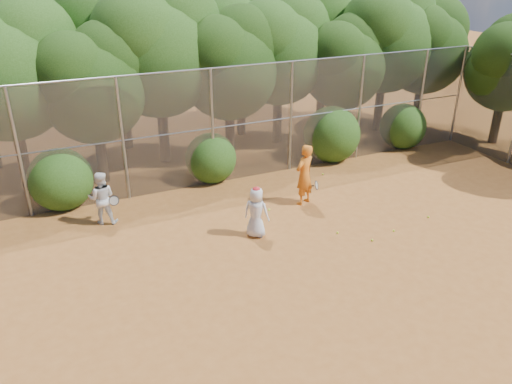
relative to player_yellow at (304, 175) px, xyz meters
name	(u,v)px	position (x,y,z in m)	size (l,w,h in m)	color
ground	(330,260)	(-1.02, -3.24, -0.99)	(80.00, 80.00, 0.00)	brown
fence_back	(237,123)	(-1.14, 2.76, 1.06)	(20.05, 0.09, 4.03)	gray
tree_1	(5,64)	(-7.96, 5.30, 3.17)	(4.64, 4.03, 6.35)	black
tree_2	(93,80)	(-5.47, 4.60, 2.59)	(3.99, 3.47, 5.47)	black
tree_3	(158,45)	(-2.96, 5.60, 3.40)	(4.89, 4.26, 6.70)	black
tree_4	(229,61)	(-0.47, 5.00, 2.77)	(4.19, 3.64, 5.73)	black
tree_5	(280,45)	(2.03, 5.80, 3.05)	(4.51, 3.92, 6.17)	black
tree_6	(345,59)	(4.53, 4.79, 2.48)	(3.86, 3.36, 5.29)	black
tree_7	(387,34)	(7.04, 5.40, 3.29)	(4.77, 4.14, 6.53)	black
tree_8	(426,43)	(9.03, 5.10, 2.82)	(4.25, 3.70, 5.82)	black
tree_10	(117,33)	(-3.96, 7.81, 3.63)	(5.15, 4.48, 7.06)	black
tree_11	(241,39)	(1.04, 7.40, 3.17)	(4.64, 4.03, 6.35)	black
tree_12	(326,23)	(5.54, 8.00, 3.52)	(5.02, 4.37, 6.88)	black
tree_13	(509,61)	(10.43, 1.79, 2.48)	(3.86, 3.36, 5.29)	black
bush_0	(60,177)	(-7.02, 3.06, 0.01)	(2.00, 2.00, 2.00)	#1F4310
bush_1	(211,156)	(-2.02, 3.06, -0.09)	(1.80, 1.80, 1.80)	#1F4310
bush_2	(332,132)	(2.98, 3.06, 0.11)	(2.20, 2.20, 2.20)	#1F4310
bush_3	(403,124)	(6.48, 3.06, -0.04)	(1.90, 1.90, 1.90)	#1F4310
player_yellow	(304,175)	(0.00, 0.00, 0.00)	(0.92, 0.72, 1.99)	orange
player_teen	(256,212)	(-2.26, -1.27, -0.24)	(0.86, 0.84, 1.52)	silver
player_white	(102,198)	(-6.05, 1.34, -0.18)	(0.94, 0.84, 1.62)	silver
ball_0	(338,233)	(-0.10, -2.16, -0.96)	(0.07, 0.07, 0.07)	#C8ED2B
ball_1	(394,231)	(1.45, -2.75, -0.96)	(0.07, 0.07, 0.07)	#C8ED2B
ball_2	(428,217)	(2.96, -2.50, -0.96)	(0.07, 0.07, 0.07)	#C8ED2B
ball_3	(372,240)	(0.54, -2.93, -0.96)	(0.07, 0.07, 0.07)	#C8ED2B
ball_4	(323,174)	(1.82, 1.73, -0.96)	(0.07, 0.07, 0.07)	#C8ED2B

